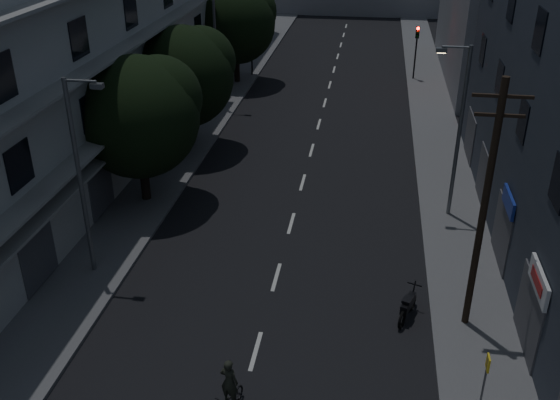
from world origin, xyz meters
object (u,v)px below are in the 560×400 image
(bus_stop_sign, at_px, (485,378))
(cyclist, at_px, (230,395))
(utility_pole, at_px, (484,205))
(motorcycle, at_px, (408,306))

(bus_stop_sign, relative_size, cyclist, 1.27)
(cyclist, bearing_deg, bus_stop_sign, 20.34)
(bus_stop_sign, xyz_separation_m, cyclist, (-7.23, -0.49, -1.22))
(utility_pole, relative_size, motorcycle, 4.89)
(motorcycle, distance_m, cyclist, 7.66)
(utility_pole, relative_size, bus_stop_sign, 3.56)
(utility_pole, distance_m, bus_stop_sign, 5.68)
(bus_stop_sign, relative_size, motorcycle, 1.37)
(bus_stop_sign, bearing_deg, utility_pole, 87.62)
(utility_pole, bearing_deg, motorcycle, 176.54)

